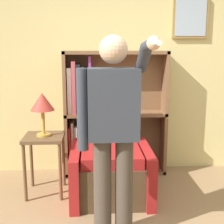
% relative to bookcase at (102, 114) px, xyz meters
% --- Properties ---
extents(wall_back, '(8.00, 0.11, 2.80)m').
position_rel_bookcase_xyz_m(wall_back, '(0.27, 0.16, 0.61)').
color(wall_back, '#DBCC84').
rests_on(wall_back, ground_plane).
extents(bookcase, '(1.31, 0.28, 1.59)m').
position_rel_bookcase_xyz_m(bookcase, '(0.00, 0.00, 0.00)').
color(bookcase, brown).
rests_on(bookcase, ground_plane).
extents(armchair, '(0.87, 0.84, 1.12)m').
position_rel_bookcase_xyz_m(armchair, '(0.07, -0.63, -0.44)').
color(armchair, '#4C3823').
rests_on(armchair, ground_plane).
extents(person_standing, '(0.56, 0.78, 1.73)m').
position_rel_bookcase_xyz_m(person_standing, '(0.04, -1.49, 0.20)').
color(person_standing, '#473D33').
rests_on(person_standing, ground_plane).
extents(side_table, '(0.43, 0.43, 0.68)m').
position_rel_bookcase_xyz_m(side_table, '(-0.67, -0.57, -0.25)').
color(side_table, brown).
rests_on(side_table, ground_plane).
extents(table_lamp, '(0.26, 0.26, 0.48)m').
position_rel_bookcase_xyz_m(table_lamp, '(-0.67, -0.57, 0.24)').
color(table_lamp, gold).
rests_on(table_lamp, side_table).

